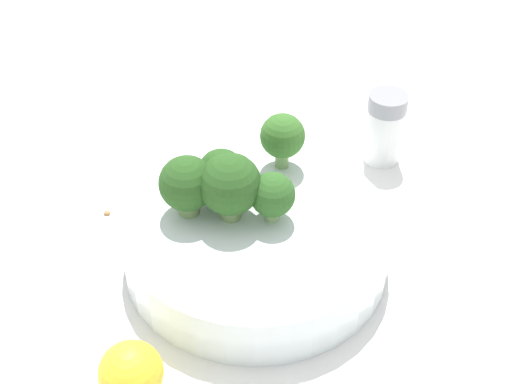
# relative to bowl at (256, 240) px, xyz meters

# --- Properties ---
(ground_plane) EXTENTS (3.00, 3.00, 0.00)m
(ground_plane) POSITION_rel_bowl_xyz_m (0.00, 0.00, -0.02)
(ground_plane) COLOR white
(bowl) EXTENTS (0.22, 0.22, 0.05)m
(bowl) POSITION_rel_bowl_xyz_m (0.00, 0.00, 0.00)
(bowl) COLOR silver
(bowl) RESTS_ON ground_plane
(broccoli_floret_0) EXTENTS (0.04, 0.04, 0.04)m
(broccoli_floret_0) POSITION_rel_bowl_xyz_m (0.01, -0.01, 0.05)
(broccoli_floret_0) COLOR #8EB770
(broccoli_floret_0) RESTS_ON bowl
(broccoli_floret_1) EXTENTS (0.05, 0.05, 0.05)m
(broccoli_floret_1) POSITION_rel_bowl_xyz_m (-0.04, 0.04, 0.05)
(broccoli_floret_1) COLOR #7A9E5B
(broccoli_floret_1) RESTS_ON bowl
(broccoli_floret_2) EXTENTS (0.05, 0.05, 0.06)m
(broccoli_floret_2) POSITION_rel_bowl_xyz_m (-0.02, 0.01, 0.06)
(broccoli_floret_2) COLOR #7A9E5B
(broccoli_floret_2) RESTS_ON bowl
(broccoli_floret_3) EXTENTS (0.04, 0.04, 0.05)m
(broccoli_floret_3) POSITION_rel_bowl_xyz_m (-0.01, 0.04, 0.05)
(broccoli_floret_3) COLOR #84AD66
(broccoli_floret_3) RESTS_ON bowl
(broccoli_floret_4) EXTENTS (0.04, 0.04, 0.05)m
(broccoli_floret_4) POSITION_rel_bowl_xyz_m (0.06, 0.05, 0.05)
(broccoli_floret_4) COLOR #84AD66
(broccoli_floret_4) RESTS_ON bowl
(pepper_shaker) EXTENTS (0.04, 0.04, 0.07)m
(pepper_shaker) POSITION_rel_bowl_xyz_m (0.18, 0.05, 0.01)
(pepper_shaker) COLOR silver
(pepper_shaker) RESTS_ON ground_plane
(lemon_wedge) EXTENTS (0.05, 0.05, 0.05)m
(lemon_wedge) POSITION_rel_bowl_xyz_m (-0.15, -0.06, -0.00)
(lemon_wedge) COLOR yellow
(lemon_wedge) RESTS_ON ground_plane
(almond_crumb_1) EXTENTS (0.01, 0.01, 0.01)m
(almond_crumb_1) POSITION_rel_bowl_xyz_m (-0.08, 0.12, -0.02)
(almond_crumb_1) COLOR olive
(almond_crumb_1) RESTS_ON ground_plane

